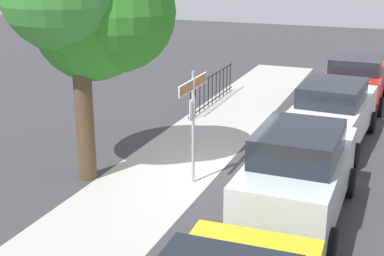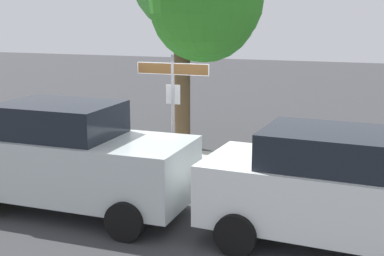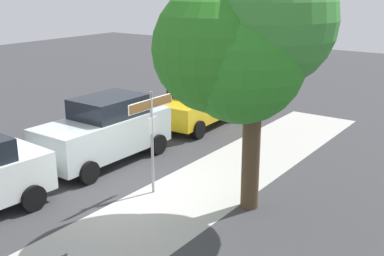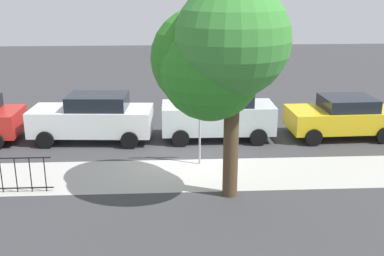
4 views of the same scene
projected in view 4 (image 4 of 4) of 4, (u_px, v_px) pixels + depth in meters
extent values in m
plane|color=#38383A|center=(189.00, 160.00, 16.09)|extent=(60.00, 60.00, 0.00)
cube|color=#ABAAA2|center=(128.00, 176.00, 14.75)|extent=(24.00, 2.60, 0.00)
cylinder|color=#9EA0A5|center=(200.00, 126.00, 15.33)|extent=(0.07, 0.07, 2.65)
cube|color=brown|center=(200.00, 96.00, 15.02)|extent=(1.60, 0.02, 0.22)
cube|color=white|center=(200.00, 96.00, 15.03)|extent=(1.63, 0.02, 0.25)
cube|color=silver|center=(200.00, 112.00, 15.17)|extent=(0.32, 0.02, 0.42)
cylinder|color=#4D3B26|center=(231.00, 152.00, 13.07)|extent=(0.42, 0.42, 2.61)
sphere|color=#2D8425|center=(211.00, 70.00, 12.33)|extent=(2.72, 2.72, 2.72)
sphere|color=#2C7C22|center=(202.00, 58.00, 12.72)|extent=(2.78, 2.78, 2.78)
sphere|color=#3A8835|center=(232.00, 40.00, 11.84)|extent=(2.98, 2.98, 2.98)
cube|color=gold|center=(340.00, 119.00, 18.28)|extent=(4.09, 2.07, 0.80)
cube|color=black|center=(348.00, 103.00, 18.11)|extent=(1.99, 1.76, 0.47)
cylinder|color=black|center=(313.00, 137.00, 17.37)|extent=(0.65, 0.24, 0.64)
cylinder|color=black|center=(298.00, 122.00, 19.21)|extent=(0.65, 0.24, 0.64)
cylinder|color=black|center=(362.00, 121.00, 19.44)|extent=(0.65, 0.24, 0.64)
cube|color=silver|center=(218.00, 117.00, 18.00)|extent=(4.27, 1.75, 1.06)
cube|color=black|center=(225.00, 97.00, 17.76)|extent=(2.06, 1.52, 0.58)
cylinder|color=black|center=(181.00, 138.00, 17.28)|extent=(0.64, 0.23, 0.64)
cylinder|color=black|center=(180.00, 125.00, 18.91)|extent=(0.64, 0.23, 0.64)
cylinder|color=black|center=(259.00, 137.00, 17.40)|extent=(0.64, 0.23, 0.64)
cylinder|color=black|center=(251.00, 124.00, 19.03)|extent=(0.64, 0.23, 0.64)
cube|color=white|center=(92.00, 121.00, 17.78)|extent=(4.64, 2.04, 0.96)
cube|color=black|center=(98.00, 101.00, 17.55)|extent=(2.27, 1.67, 0.54)
cylinder|color=black|center=(45.00, 140.00, 17.11)|extent=(0.65, 0.26, 0.64)
cylinder|color=black|center=(59.00, 126.00, 18.77)|extent=(0.65, 0.26, 0.64)
cylinder|color=black|center=(130.00, 140.00, 17.08)|extent=(0.65, 0.26, 0.64)
cylinder|color=black|center=(136.00, 126.00, 18.73)|extent=(0.65, 0.26, 0.64)
cylinder|color=black|center=(12.00, 126.00, 18.77)|extent=(0.64, 0.23, 0.64)
cylinder|color=black|center=(45.00, 175.00, 13.52)|extent=(0.03, 0.03, 1.05)
cylinder|color=black|center=(31.00, 175.00, 13.50)|extent=(0.03, 0.03, 1.05)
cylinder|color=black|center=(16.00, 175.00, 13.48)|extent=(0.03, 0.03, 1.05)
cylinder|color=black|center=(1.00, 175.00, 13.46)|extent=(0.03, 0.03, 1.05)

